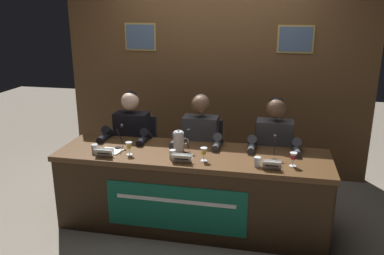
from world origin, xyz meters
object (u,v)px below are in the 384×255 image
Objects in this scene: panelist_right at (274,149)px; water_pitcher_central at (179,141)px; chair_center at (202,162)px; microphone_right at (274,153)px; panelist_center at (199,144)px; juice_glass_center at (204,152)px; nameplate_center at (182,158)px; juice_glass_left at (129,146)px; microphone_center at (187,146)px; juice_glass_right at (293,157)px; water_cup_center at (173,155)px; conference_table at (190,181)px; nameplate_left at (104,153)px; water_cup_right at (257,162)px; chair_right at (272,168)px; nameplate_right at (272,165)px; document_stack_left at (111,151)px; panelist_left at (130,140)px; water_cup_left at (95,149)px; microphone_left at (119,141)px; chair_left at (137,157)px.

water_pitcher_central is (-0.89, -0.32, 0.13)m from panelist_right.
chair_center is 4.13× the size of microphone_right.
juice_glass_center is at bearing -74.87° from panelist_center.
panelist_center is at bearing 86.58° from nameplate_center.
microphone_center is at bearing 15.62° from juice_glass_left.
juice_glass_right is (0.16, -0.50, 0.12)m from panelist_right.
conference_table is at bearing 31.81° from water_cup_center.
chair_center is at bearing 85.55° from microphone_center.
microphone_center reaches higher than chair_center.
water_cup_right is at bearing 2.53° from nameplate_left.
chair_center is at bearing 52.23° from juice_glass_left.
microphone_center reaches higher than juice_glass_center.
chair_right is at bearing 45.82° from nameplate_center.
chair_center is at bearing 180.00° from chair_right.
conference_table is 16.48× the size of nameplate_right.
nameplate_right is 1.51m from document_stack_left.
juice_glass_center reaches higher than nameplate_center.
chair_center reaches higher than nameplate_right.
juice_glass_center reaches higher than water_cup_center.
panelist_left is at bearing 152.53° from water_pitcher_central.
panelist_center reaches higher than nameplate_right.
chair_center reaches higher than juice_glass_center.
microphone_center is at bearing 163.83° from nameplate_right.
microphone_center reaches higher than nameplate_left.
water_cup_center is at bearing 0.39° from water_cup_left.
juice_glass_left is 0.23m from microphone_left.
nameplate_center is 0.24m from microphone_center.
panelist_center is 0.91m from document_stack_left.
panelist_center is at bearing 39.27° from nameplate_left.
document_stack_left is (-0.00, 0.14, -0.03)m from nameplate_left.
water_cup_right is (1.18, -0.04, -0.05)m from juice_glass_left.
juice_glass_right reaches higher than water_cup_left.
nameplate_center is (0.73, 0.01, 0.00)m from nameplate_left.
chair_right reaches higher than nameplate_center.
microphone_right is (1.53, 0.23, 0.03)m from nameplate_left.
water_cup_left is at bearing -163.25° from water_pitcher_central.
microphone_left is (0.17, 0.19, 0.04)m from water_cup_left.
microphone_center is at bearing -96.75° from panelist_center.
microphone_left is 0.24× the size of chair_center.
water_pitcher_central is at bearing -113.16° from panelist_center.
panelist_left reaches higher than juice_glass_right.
chair_right is (1.32, 0.73, -0.40)m from juice_glass_left.
chair_right is 0.85m from water_cup_right.
nameplate_left and nameplate_center have the same top height.
microphone_left reaches higher than nameplate_right.
juice_glass_right is at bearing 4.30° from nameplate_left.
chair_left and chair_right have the same top height.
document_stack_left is at bearing 169.75° from nameplate_center.
juice_glass_left is 1.56m from chair_right.
panelist_right is at bearing 0.00° from panelist_center.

